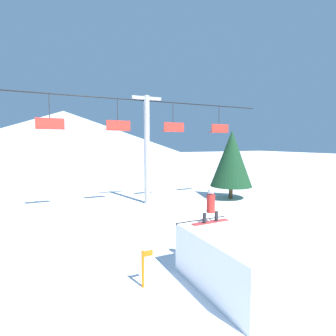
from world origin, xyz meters
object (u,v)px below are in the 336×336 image
(snowboarder, at_px, (211,206))
(trail_marker, at_px, (143,268))
(snow_ramp, at_px, (233,262))
(pine_tree_near, at_px, (231,159))

(snowboarder, bearing_deg, trail_marker, -177.32)
(snowboarder, xyz_separation_m, trail_marker, (-2.79, -0.13, -1.80))
(snow_ramp, relative_size, trail_marker, 3.16)
(snow_ramp, height_order, snowboarder, snowboarder)
(snowboarder, relative_size, pine_tree_near, 0.27)
(snow_ramp, distance_m, snowboarder, 2.18)
(snowboarder, height_order, trail_marker, snowboarder)
(pine_tree_near, relative_size, trail_marker, 4.66)
(trail_marker, bearing_deg, snow_ramp, -27.05)
(snow_ramp, height_order, trail_marker, snow_ramp)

